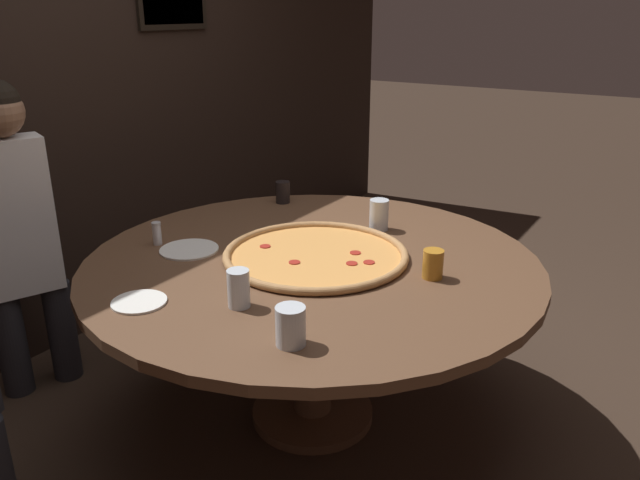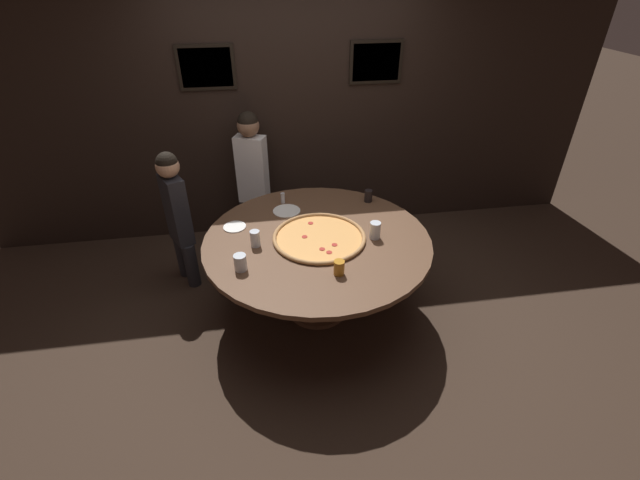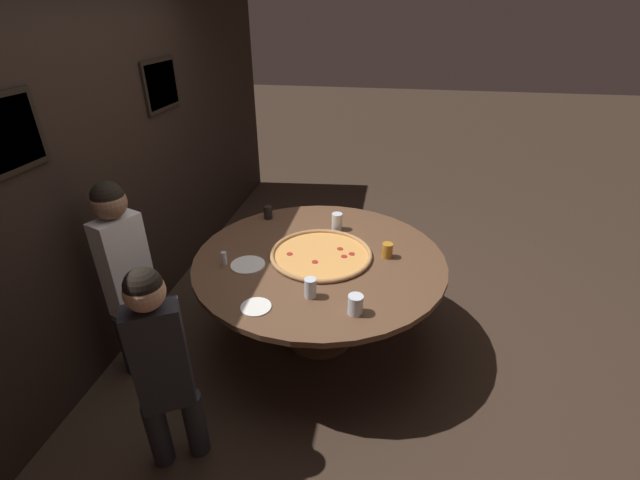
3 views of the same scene
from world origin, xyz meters
The scene contains 13 objects.
ground_plane centered at (0.00, 0.00, 0.00)m, with size 24.00×24.00×0.00m, color #38281E.
back_wall centered at (0.00, 1.49, 1.30)m, with size 6.40×0.08×2.60m.
dining_table centered at (0.00, 0.00, 0.63)m, with size 1.79×1.79×0.74m.
giant_pizza centered at (0.02, -0.01, 0.75)m, with size 0.73×0.73×0.03m.
drink_cup_near_left centered at (0.08, -0.47, 0.79)m, with size 0.08×0.08×0.11m, color #BC7A23.
drink_cup_far_left centered at (-0.59, -0.32, 0.80)m, with size 0.09×0.09×0.12m, color silver.
drink_cup_near_right centered at (0.55, 0.54, 0.79)m, with size 0.07×0.07×0.11m, color black.
drink_cup_beside_pizza centered at (0.45, -0.06, 0.81)m, with size 0.08×0.08×0.14m, color silver.
drink_cup_front_edge centered at (-0.48, -0.03, 0.80)m, with size 0.07×0.07×0.13m, color silver.
white_plate_far_back centered at (-0.64, 0.27, 0.74)m, with size 0.18×0.18×0.01m, color white.
white_plate_right_side centered at (-0.20, 0.47, 0.74)m, with size 0.24×0.24×0.01m, color white.
condiment_shaker centered at (-0.22, 0.63, 0.79)m, with size 0.04×0.04×0.10m.
diner_centre_back centered at (-0.47, 1.21, 0.80)m, with size 0.37×0.25×1.41m.
Camera 1 is at (-1.90, -1.25, 1.67)m, focal length 35.00 mm.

